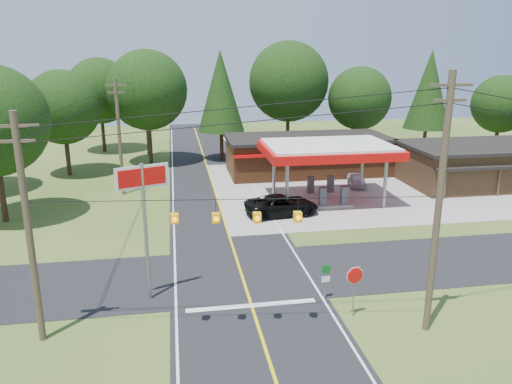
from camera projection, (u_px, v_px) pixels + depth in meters
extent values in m
plane|color=#39551E|center=(242.00, 275.00, 28.15)|extent=(120.00, 120.00, 0.00)
cube|color=black|center=(242.00, 275.00, 28.15)|extent=(8.00, 120.00, 0.02)
cube|color=black|center=(242.00, 275.00, 28.15)|extent=(70.00, 7.00, 0.02)
cube|color=yellow|center=(242.00, 274.00, 28.14)|extent=(0.15, 110.00, 0.00)
cylinder|color=gray|center=(287.00, 187.00, 38.32)|extent=(0.28, 0.28, 4.20)
cylinder|color=gray|center=(274.00, 172.00, 43.06)|extent=(0.28, 0.28, 4.20)
cylinder|color=gray|center=(385.00, 182.00, 39.59)|extent=(0.28, 0.28, 4.20)
cylinder|color=gray|center=(362.00, 168.00, 44.33)|extent=(0.28, 0.28, 4.20)
cube|color=red|center=(328.00, 150.00, 40.71)|extent=(10.60, 7.40, 0.70)
cube|color=white|center=(329.00, 145.00, 40.60)|extent=(10.00, 7.00, 0.25)
cube|color=#9E9B93|center=(333.00, 206.00, 40.16)|extent=(3.20, 0.90, 0.22)
cube|color=#3F3F44|center=(323.00, 197.00, 39.79)|extent=(0.55, 0.45, 1.50)
cube|color=#3F3F44|center=(344.00, 195.00, 40.08)|extent=(0.55, 0.45, 1.50)
cube|color=#9E9B93|center=(320.00, 193.00, 43.58)|extent=(3.20, 0.90, 0.22)
cube|color=#3F3F44|center=(310.00, 185.00, 43.21)|extent=(0.55, 0.45, 1.50)
cube|color=#3F3F44|center=(330.00, 184.00, 43.49)|extent=(0.55, 0.45, 1.50)
cube|color=brown|center=(307.00, 156.00, 51.06)|extent=(16.00, 7.00, 3.50)
cube|color=black|center=(308.00, 138.00, 50.54)|extent=(16.40, 7.40, 0.30)
cube|color=red|center=(317.00, 154.00, 47.39)|extent=(16.00, 0.50, 0.25)
cube|color=#312114|center=(510.00, 164.00, 47.28)|extent=(20.00, 8.00, 3.50)
cylinder|color=#473828|center=(438.00, 209.00, 21.12)|extent=(0.30, 0.30, 11.50)
cube|color=#473828|center=(451.00, 85.00, 19.70)|extent=(1.80, 0.12, 0.12)
cube|color=#473828|center=(450.00, 100.00, 19.87)|extent=(1.40, 0.12, 0.12)
cylinder|color=#473828|center=(29.00, 232.00, 20.53)|extent=(0.30, 0.30, 10.00)
cube|color=#473828|center=(15.00, 126.00, 19.32)|extent=(1.80, 0.12, 0.12)
cube|color=#473828|center=(17.00, 141.00, 19.48)|extent=(1.40, 0.12, 0.12)
cylinder|color=#473828|center=(119.00, 138.00, 42.57)|extent=(0.30, 0.30, 10.00)
cube|color=#473828|center=(115.00, 85.00, 41.36)|extent=(1.80, 0.12, 0.12)
cube|color=#473828|center=(116.00, 93.00, 41.53)|extent=(1.40, 0.12, 0.12)
cylinder|color=#473828|center=(146.00, 115.00, 59.00)|extent=(0.30, 0.30, 9.50)
cube|color=yellow|center=(175.00, 219.00, 20.67)|extent=(0.32, 0.32, 0.42)
cube|color=yellow|center=(216.00, 218.00, 20.75)|extent=(0.32, 0.32, 0.42)
cube|color=yellow|center=(257.00, 217.00, 20.83)|extent=(0.32, 0.32, 0.42)
cube|color=yellow|center=(298.00, 217.00, 20.91)|extent=(0.32, 0.32, 0.42)
cylinder|color=#332316|center=(68.00, 156.00, 50.04)|extent=(0.44, 0.44, 3.96)
sphere|color=black|center=(63.00, 107.00, 48.71)|extent=(7.26, 7.26, 7.26)
cylinder|color=#332316|center=(150.00, 143.00, 55.00)|extent=(0.44, 0.44, 4.68)
sphere|color=black|center=(147.00, 90.00, 53.43)|extent=(8.58, 8.58, 8.58)
cylinder|color=#332316|center=(222.00, 141.00, 57.27)|extent=(0.44, 0.44, 4.32)
cone|color=black|center=(221.00, 91.00, 55.71)|extent=(5.28, 5.28, 9.00)
cylinder|color=#332316|center=(288.00, 134.00, 59.39)|extent=(0.44, 0.44, 5.04)
sphere|color=black|center=(288.00, 82.00, 57.69)|extent=(9.24, 9.24, 9.24)
cylinder|color=#332316|center=(357.00, 140.00, 58.91)|extent=(0.44, 0.44, 3.96)
sphere|color=black|center=(360.00, 98.00, 57.57)|extent=(7.26, 7.26, 7.26)
cylinder|color=#332316|center=(425.00, 138.00, 59.18)|extent=(0.44, 0.44, 4.32)
cone|color=black|center=(429.00, 89.00, 57.63)|extent=(5.28, 5.28, 9.00)
cylinder|color=#332316|center=(496.00, 142.00, 58.65)|extent=(0.44, 0.44, 3.60)
sphere|color=black|center=(501.00, 104.00, 57.44)|extent=(6.60, 6.60, 6.60)
cylinder|color=#332316|center=(2.00, 193.00, 36.40)|extent=(0.44, 0.44, 4.32)
cylinder|color=#332316|center=(103.00, 134.00, 61.68)|extent=(0.44, 0.44, 4.32)
sphere|color=black|center=(100.00, 91.00, 60.23)|extent=(7.92, 7.92, 7.92)
imported|color=black|center=(282.00, 205.00, 38.13)|extent=(6.22, 6.22, 1.56)
imported|color=silver|center=(357.00, 180.00, 46.19)|extent=(4.00, 4.00, 1.18)
cylinder|color=gray|center=(146.00, 234.00, 24.49)|extent=(0.18, 0.18, 7.08)
cube|color=white|center=(142.00, 177.00, 23.69)|extent=(2.47, 1.05, 1.11)
cube|color=red|center=(142.00, 177.00, 23.65)|extent=(2.17, 0.91, 0.86)
cylinder|color=gray|center=(354.00, 293.00, 23.49)|extent=(0.07, 0.07, 2.42)
cylinder|color=gray|center=(325.00, 280.00, 25.14)|extent=(0.06, 0.06, 2.15)
cube|color=#0C591E|center=(326.00, 269.00, 24.94)|extent=(0.44, 0.06, 0.44)
cube|color=white|center=(326.00, 279.00, 25.09)|extent=(0.44, 0.06, 0.29)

